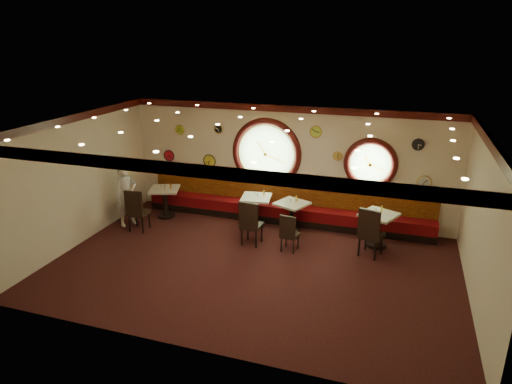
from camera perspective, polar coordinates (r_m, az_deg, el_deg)
name	(u,v)px	position (r m, az deg, el deg)	size (l,w,h in m)	color
floor	(253,267)	(10.43, -0.40, -9.31)	(9.00, 6.00, 0.00)	black
ceiling	(252,126)	(9.33, -0.45, 8.21)	(9.00, 6.00, 0.02)	gold
wall_back	(287,164)	(12.50, 3.96, 3.52)	(9.00, 0.02, 3.20)	beige
wall_front	(191,264)	(7.23, -8.10, -8.93)	(9.00, 0.02, 3.20)	beige
wall_left	(77,180)	(11.91, -21.42, 1.38)	(0.02, 6.00, 3.20)	beige
wall_right	(483,227)	(9.45, 26.48, -3.89)	(0.02, 6.00, 3.20)	beige
molding_back	(288,109)	(12.13, 4.07, 10.34)	(9.00, 0.10, 0.18)	#3B0C0A
molding_front	(188,170)	(6.70, -8.52, 2.72)	(9.00, 0.10, 0.18)	#3B0C0A
molding_left	(71,118)	(11.54, -22.15, 8.51)	(0.10, 6.00, 0.18)	#3B0C0A
molding_right	(494,147)	(9.01, 27.59, 5.02)	(0.10, 6.00, 0.18)	#3B0C0A
banquette_base	(284,218)	(12.74, 3.49, -3.31)	(8.00, 0.55, 0.20)	black
banquette_seat	(284,210)	(12.65, 3.51, -2.26)	(8.00, 0.55, 0.30)	#5E080D
banquette_back	(286,194)	(12.71, 3.80, -0.24)	(8.00, 0.10, 0.55)	#5B1107
porthole_left_glass	(267,153)	(12.59, 1.32, 4.85)	(1.66, 1.66, 0.02)	#9DD47F
porthole_left_frame	(266,153)	(12.57, 1.30, 4.84)	(1.98, 1.98, 0.18)	#3B0C0A
porthole_left_ring	(266,154)	(12.55, 1.26, 4.80)	(1.61, 1.61, 0.03)	gold
porthole_right_glass	(370,164)	(12.12, 14.12, 3.45)	(1.10, 1.10, 0.02)	#9DD47F
porthole_right_frame	(370,164)	(12.11, 14.11, 3.43)	(1.38, 1.38, 0.18)	#3B0C0A
porthole_right_ring	(370,164)	(12.08, 14.10, 3.39)	(1.09, 1.09, 0.03)	gold
wall_clock_0	(424,182)	(12.18, 20.29, 1.17)	(0.34, 0.34, 0.03)	white
wall_clock_1	(316,132)	(12.08, 7.49, 7.49)	(0.30, 0.30, 0.03)	#AACA3F
wall_clock_2	(169,156)	(13.77, -10.79, 4.50)	(0.32, 0.32, 0.03)	red
wall_clock_3	(223,172)	(13.15, -4.17, 2.50)	(0.20, 0.20, 0.03)	white
wall_clock_4	(210,161)	(13.22, -5.81, 3.90)	(0.36, 0.36, 0.03)	gold
wall_clock_5	(180,130)	(13.41, -9.49, 7.69)	(0.26, 0.26, 0.03)	#92B023
wall_clock_6	(218,129)	(12.89, -4.72, 7.87)	(0.24, 0.24, 0.03)	black
wall_clock_7	(418,144)	(11.93, 19.62, 5.63)	(0.28, 0.28, 0.03)	black
wall_clock_8	(338,156)	(12.13, 10.16, 4.48)	(0.22, 0.22, 0.03)	gold
wall_clock_9	(317,181)	(12.41, 7.67, 1.34)	(0.24, 0.24, 0.03)	red
table_a	(165,199)	(13.16, -11.30, -0.85)	(0.98, 0.98, 0.86)	black
table_b	(256,207)	(12.30, 0.03, -1.95)	(0.87, 0.87, 0.84)	black
table_c	(292,213)	(12.00, 4.48, -2.68)	(0.97, 0.97, 0.81)	black
table_d	(378,226)	(11.54, 14.99, -4.09)	(1.03, 1.03, 0.86)	black
chair_a	(136,208)	(12.32, -14.75, -1.94)	(0.51, 0.51, 0.72)	black
chair_b	(250,221)	(11.13, -0.74, -3.59)	(0.52, 0.52, 0.72)	black
chair_c	(289,231)	(10.89, 4.12, -4.86)	(0.45, 0.45, 0.59)	black
chair_d	(370,230)	(10.88, 14.08, -4.58)	(0.64, 0.64, 0.75)	black
condiment_a_salt	(161,186)	(13.16, -11.79, 0.79)	(0.03, 0.03, 0.10)	silver
condiment_b_salt	(255,193)	(12.31, -0.08, -0.19)	(0.03, 0.03, 0.09)	silver
condiment_c_salt	(291,201)	(11.88, 4.35, -1.09)	(0.03, 0.03, 0.10)	silver
condiment_d_salt	(376,210)	(11.49, 14.77, -2.17)	(0.04, 0.04, 0.10)	silver
condiment_a_pepper	(165,187)	(12.98, -11.34, 0.61)	(0.04, 0.04, 0.11)	silver
condiment_b_pepper	(258,195)	(12.17, 0.21, -0.34)	(0.04, 0.04, 0.11)	silver
condiment_c_pepper	(295,201)	(11.86, 4.90, -1.15)	(0.04, 0.04, 0.10)	silver
condiment_d_pepper	(378,212)	(11.35, 15.05, -2.48)	(0.04, 0.04, 0.10)	silver
condiment_a_bottle	(170,186)	(12.99, -10.64, 0.78)	(0.05, 0.05, 0.16)	gold
condiment_b_bottle	(264,193)	(12.25, 1.00, -0.15)	(0.04, 0.04, 0.14)	#C6882E
condiment_c_bottle	(297,198)	(11.95, 5.09, -0.80)	(0.05, 0.05, 0.17)	gold
condiment_d_bottle	(382,208)	(11.52, 15.44, -2.00)	(0.05, 0.05, 0.17)	gold
waiter	(126,196)	(12.76, -15.90, -0.42)	(0.62, 0.40, 1.69)	silver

